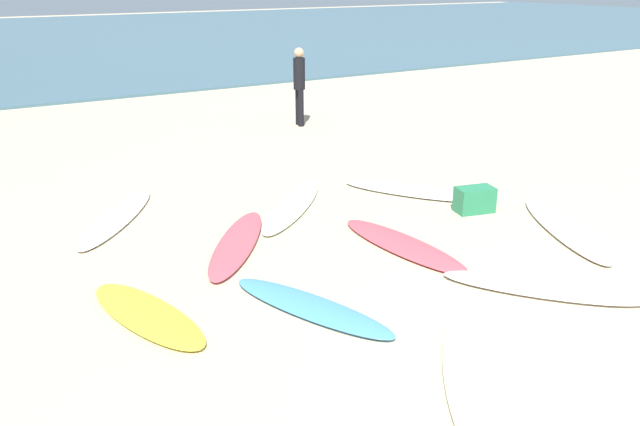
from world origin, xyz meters
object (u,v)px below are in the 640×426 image
at_px(surfboard_1, 565,228).
at_px(surfboard_4, 311,307).
at_px(surfboard_0, 541,288).
at_px(beachgoer_near, 299,82).
at_px(surfboard_10, 403,245).
at_px(beach_cooler, 475,200).
at_px(surfboard_9, 292,205).
at_px(surfboard_2, 237,243).
at_px(surfboard_6, 147,314).
at_px(surfboard_3, 412,191).
at_px(surfboard_7, 478,385).
at_px(surfboard_8, 117,217).

height_order(surfboard_1, surfboard_4, surfboard_4).
height_order(surfboard_0, beachgoer_near, beachgoer_near).
xyz_separation_m(surfboard_10, beach_cooler, (1.80, 0.51, 0.16)).
height_order(surfboard_1, surfboard_9, surfboard_1).
distance_m(surfboard_2, surfboard_6, 2.05).
height_order(surfboard_4, beach_cooler, beach_cooler).
relative_size(surfboard_3, beachgoer_near, 1.29).
relative_size(surfboard_0, beach_cooler, 3.89).
height_order(surfboard_0, beach_cooler, beach_cooler).
distance_m(surfboard_2, surfboard_7, 4.05).
relative_size(surfboard_10, beachgoer_near, 1.22).
xyz_separation_m(surfboard_0, surfboard_4, (-2.53, 1.01, -0.00)).
distance_m(surfboard_0, surfboard_2, 3.95).
height_order(surfboard_10, beach_cooler, beach_cooler).
bearing_deg(beachgoer_near, surfboard_8, -42.34).
relative_size(surfboard_1, surfboard_10, 1.13).
distance_m(surfboard_0, beachgoer_near, 9.20).
height_order(surfboard_10, beachgoer_near, beachgoer_near).
height_order(surfboard_3, surfboard_7, surfboard_3).
bearing_deg(beachgoer_near, beach_cooler, 5.70).
bearing_deg(surfboard_1, surfboard_3, -44.49).
xyz_separation_m(surfboard_2, surfboard_10, (1.91, -1.21, -0.00)).
relative_size(surfboard_1, surfboard_7, 1.05).
bearing_deg(surfboard_7, surfboard_8, 142.84).
xyz_separation_m(surfboard_4, surfboard_10, (1.94, 0.82, -0.01)).
distance_m(surfboard_0, surfboard_4, 2.73).
relative_size(surfboard_6, beachgoer_near, 1.06).
height_order(surfboard_1, beachgoer_near, beachgoer_near).
height_order(surfboard_2, surfboard_7, surfboard_2).
xyz_separation_m(surfboard_1, surfboard_2, (-4.28, 1.96, 0.00)).
relative_size(surfboard_1, surfboard_3, 1.07).
xyz_separation_m(surfboard_6, surfboard_7, (2.17, -2.76, -0.00)).
bearing_deg(surfboard_0, surfboard_1, 171.37).
relative_size(surfboard_7, beach_cooler, 4.18).
bearing_deg(beach_cooler, surfboard_1, -65.49).
relative_size(surfboard_4, surfboard_7, 0.88).
distance_m(surfboard_10, beach_cooler, 1.88).
distance_m(surfboard_6, surfboard_8, 3.14).
distance_m(surfboard_3, surfboard_10, 2.30).
bearing_deg(beachgoer_near, surfboard_9, -19.60).
relative_size(surfboard_0, surfboard_6, 1.16).
xyz_separation_m(surfboard_2, beach_cooler, (3.71, -0.71, 0.16)).
bearing_deg(surfboard_6, surfboard_8, -113.54).
bearing_deg(surfboard_9, surfboard_3, -146.39).
bearing_deg(surfboard_8, beach_cooler, -171.59).
xyz_separation_m(surfboard_3, beach_cooler, (0.26, -1.20, 0.16)).
height_order(surfboard_2, surfboard_4, surfboard_4).
distance_m(surfboard_2, surfboard_8, 2.17).
distance_m(surfboard_7, surfboard_10, 3.12).
bearing_deg(surfboard_8, surfboard_1, -178.91).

